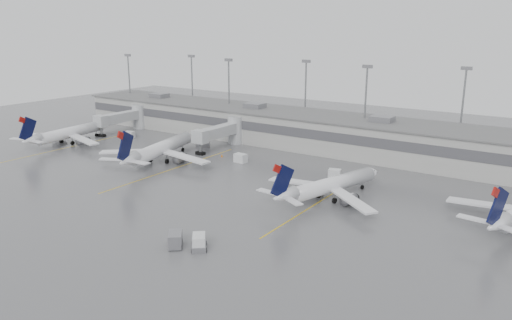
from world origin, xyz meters
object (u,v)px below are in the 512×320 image
Objects in this scene: jet_mid_left at (159,149)px; jet_mid_right at (329,185)px; baggage_tug at (199,244)px; jet_far_left at (68,133)px.

jet_mid_left reaches higher than jet_mid_right.
baggage_tug is at bearing -85.25° from jet_mid_right.
jet_far_left is at bearing -164.42° from jet_mid_right.
jet_far_left is 0.95× the size of jet_mid_left.
jet_mid_left is 8.14× the size of baggage_tug.
jet_mid_left is (32.15, 0.22, 0.20)m from jet_far_left.
jet_mid_right is 28.33m from baggage_tug.
jet_mid_left is at bearing -165.50° from jet_mid_right.
jet_far_left is 32.15m from jet_mid_left.
jet_mid_left is 41.93m from jet_mid_right.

